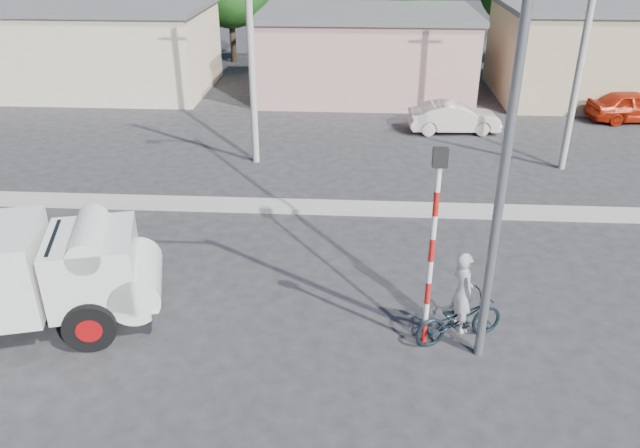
# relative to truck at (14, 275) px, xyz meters

# --- Properties ---
(ground_plane) EXTENTS (120.00, 120.00, 0.00)m
(ground_plane) POSITION_rel_truck_xyz_m (5.47, -1.48, -1.35)
(ground_plane) COLOR #272729
(ground_plane) RESTS_ON ground
(median) EXTENTS (40.00, 0.80, 0.16)m
(median) POSITION_rel_truck_xyz_m (5.47, 6.52, -1.27)
(median) COLOR #99968E
(median) RESTS_ON ground
(truck) EXTENTS (6.25, 3.62, 2.44)m
(truck) POSITION_rel_truck_xyz_m (0.00, 0.00, 0.00)
(truck) COLOR black
(truck) RESTS_ON ground
(bicycle) EXTENTS (2.14, 1.44, 1.06)m
(bicycle) POSITION_rel_truck_xyz_m (9.39, 0.18, -0.82)
(bicycle) COLOR black
(bicycle) RESTS_ON ground
(cyclist) EXTENTS (0.66, 0.78, 1.81)m
(cyclist) POSITION_rel_truck_xyz_m (9.39, 0.18, -0.45)
(cyclist) COLOR white
(cyclist) RESTS_ON ground
(car_cream) EXTENTS (3.82, 1.57, 1.23)m
(car_cream) POSITION_rel_truck_xyz_m (11.12, 14.45, -0.74)
(car_cream) COLOR beige
(car_cream) RESTS_ON ground
(car_red) EXTENTS (4.07, 2.02, 1.33)m
(car_red) POSITION_rel_truck_xyz_m (19.12, 16.46, -0.69)
(car_red) COLOR #AB1E08
(car_red) RESTS_ON ground
(traffic_pole) EXTENTS (0.28, 0.18, 4.36)m
(traffic_pole) POSITION_rel_truck_xyz_m (8.67, 0.02, 1.24)
(traffic_pole) COLOR red
(traffic_pole) RESTS_ON ground
(streetlight) EXTENTS (2.34, 0.22, 9.00)m
(streetlight) POSITION_rel_truck_xyz_m (9.61, -0.28, 3.61)
(streetlight) COLOR slate
(streetlight) RESTS_ON ground
(building_row) EXTENTS (37.80, 7.30, 4.44)m
(building_row) POSITION_rel_truck_xyz_m (6.57, 20.52, 0.78)
(building_row) COLOR beige
(building_row) RESTS_ON ground
(utility_poles) EXTENTS (35.40, 0.24, 8.00)m
(utility_poles) POSITION_rel_truck_xyz_m (8.72, 10.52, 2.72)
(utility_poles) COLOR #99968E
(utility_poles) RESTS_ON ground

